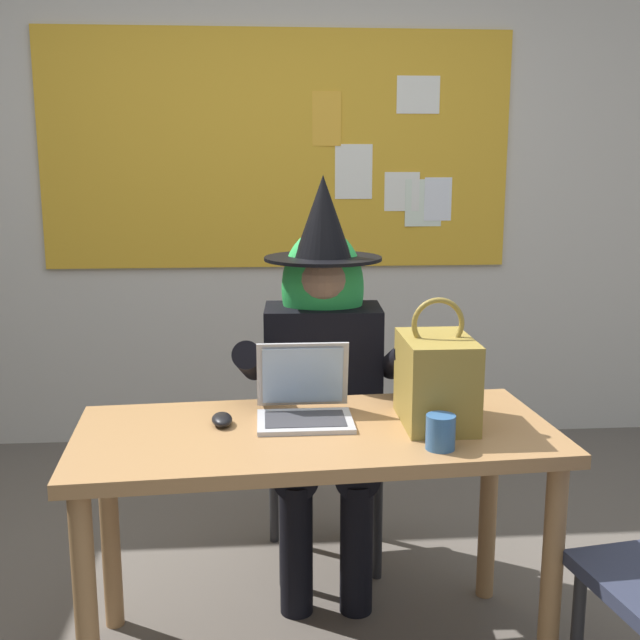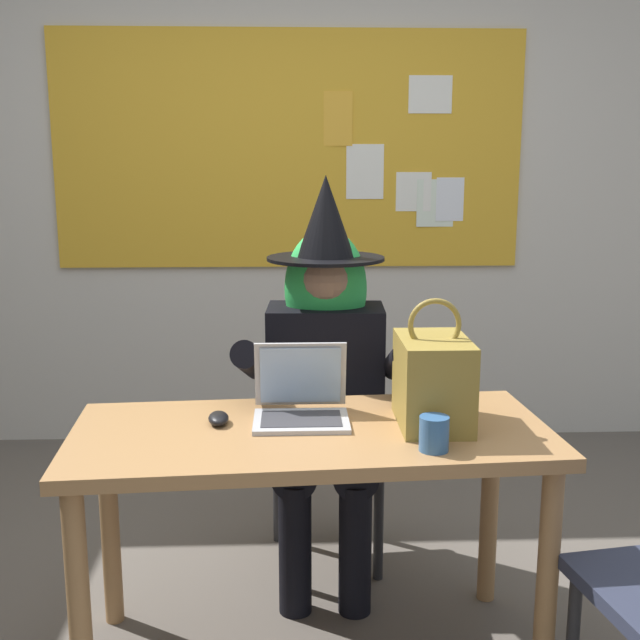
# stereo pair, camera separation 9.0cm
# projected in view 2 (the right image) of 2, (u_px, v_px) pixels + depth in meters

# --- Properties ---
(wall_back_bulletin) EXTENTS (5.68, 2.17, 2.99)m
(wall_back_bulletin) POSITION_uv_depth(u_px,v_px,m) (289.00, 159.00, 4.05)
(wall_back_bulletin) COLOR beige
(wall_back_bulletin) RESTS_ON ground
(desk_main) EXTENTS (1.42, 0.71, 0.73)m
(desk_main) POSITION_uv_depth(u_px,v_px,m) (312.00, 462.00, 2.28)
(desk_main) COLOR #A37547
(desk_main) RESTS_ON ground
(chair_at_desk) EXTENTS (0.46, 0.46, 0.91)m
(chair_at_desk) POSITION_uv_depth(u_px,v_px,m) (323.00, 424.00, 2.96)
(chair_at_desk) COLOR #4C1E19
(chair_at_desk) RESTS_ON ground
(person_costumed) EXTENTS (0.61, 0.69, 1.45)m
(person_costumed) POSITION_uv_depth(u_px,v_px,m) (326.00, 359.00, 2.79)
(person_costumed) COLOR black
(person_costumed) RESTS_ON ground
(laptop) EXTENTS (0.28, 0.26, 0.22)m
(laptop) POSITION_uv_depth(u_px,v_px,m) (302.00, 402.00, 2.34)
(laptop) COLOR #B7B7BC
(laptop) RESTS_ON desk_main
(computer_mouse) EXTENTS (0.07, 0.11, 0.03)m
(computer_mouse) POSITION_uv_depth(u_px,v_px,m) (219.00, 418.00, 2.30)
(computer_mouse) COLOR black
(computer_mouse) RESTS_ON desk_main
(handbag) EXTENTS (0.20, 0.30, 0.38)m
(handbag) POSITION_uv_depth(u_px,v_px,m) (434.00, 380.00, 2.27)
(handbag) COLOR olive
(handbag) RESTS_ON desk_main
(coffee_mug) EXTENTS (0.08, 0.08, 0.09)m
(coffee_mug) POSITION_uv_depth(u_px,v_px,m) (435.00, 434.00, 2.08)
(coffee_mug) COLOR #336099
(coffee_mug) RESTS_ON desk_main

